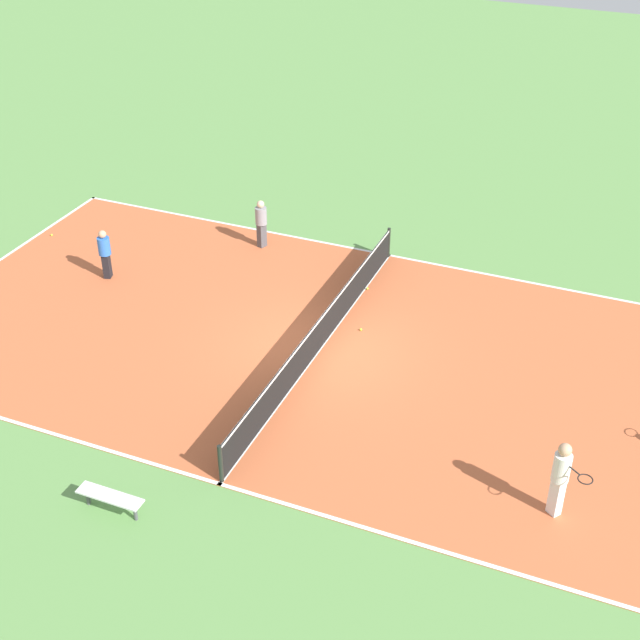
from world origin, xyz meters
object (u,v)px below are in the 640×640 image
player_baseline_gray (261,221)px  player_far_white (561,474)px  bench (110,498)px  player_near_blue (105,251)px  tennis_ball_far_baseline (361,330)px  tennis_ball_midcourt (52,235)px  tennis_ball_right_alley (367,288)px  tennis_net (320,332)px

player_baseline_gray → player_far_white: player_far_white is taller
bench → player_near_blue: size_ratio=0.95×
player_near_blue → tennis_ball_far_baseline: (-0.16, 7.95, -0.83)m
player_baseline_gray → tennis_ball_far_baseline: 5.75m
player_baseline_gray → bench: bearing=-149.5°
tennis_ball_midcourt → tennis_ball_far_baseline: bearing=82.9°
tennis_ball_right_alley → tennis_ball_far_baseline: bearing=15.5°
tennis_net → player_baseline_gray: 6.02m
tennis_net → tennis_ball_far_baseline: size_ratio=161.84×
bench → tennis_ball_midcourt: bench is taller
player_far_white → bench: bearing=-121.7°
tennis_net → tennis_ball_far_baseline: tennis_net is taller
tennis_ball_midcourt → player_far_white: bearing=70.0°
player_baseline_gray → tennis_ball_midcourt: player_baseline_gray is taller
player_far_white → tennis_ball_far_baseline: size_ratio=26.75×
tennis_ball_far_baseline → tennis_ball_right_alley: same height
player_near_blue → tennis_ball_far_baseline: bearing=73.8°
player_near_blue → player_far_white: player_far_white is taller
tennis_ball_midcourt → tennis_ball_right_alley: size_ratio=1.00×
tennis_net → player_near_blue: (-1.04, -7.26, 0.37)m
player_near_blue → tennis_ball_right_alley: player_near_blue is taller
player_baseline_gray → tennis_ball_midcourt: size_ratio=23.01×
tennis_net → tennis_ball_far_baseline: (-1.20, 0.69, -0.46)m
bench → tennis_ball_midcourt: (-9.70, -8.81, -0.33)m
tennis_net → tennis_ball_right_alley: (-3.32, 0.10, -0.46)m
bench → tennis_ball_far_baseline: (-8.31, 2.35, -0.33)m
player_baseline_gray → tennis_net: bearing=-119.9°
player_near_blue → tennis_ball_far_baseline: 7.99m
tennis_net → tennis_ball_right_alley: 3.35m
tennis_ball_far_baseline → tennis_ball_right_alley: (-2.12, -0.59, 0.00)m
tennis_net → player_far_white: 7.68m
bench → player_near_blue: bearing=124.5°
bench → tennis_ball_right_alley: 10.58m
tennis_net → bench: 7.30m
tennis_ball_far_baseline → player_near_blue: bearing=-88.9°
player_baseline_gray → tennis_ball_far_baseline: size_ratio=23.01×
bench → player_far_white: player_far_white is taller
player_baseline_gray → tennis_ball_midcourt: bearing=126.5°
bench → tennis_ball_right_alley: bearing=80.4°
tennis_net → tennis_ball_midcourt: bearing=-103.9°
tennis_net → tennis_ball_midcourt: size_ratio=161.84×
tennis_ball_far_baseline → tennis_ball_right_alley: size_ratio=1.00×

